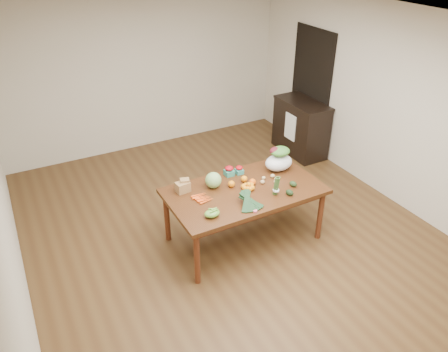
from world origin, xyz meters
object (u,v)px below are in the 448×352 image
cabbage (213,180)px  asparagus_bundle (276,186)px  cabinet (301,127)px  mandarin_cluster (249,186)px  dining_table (244,215)px  salad_bag (279,160)px  paper_bag (183,186)px  kale_bunch (251,201)px

cabbage → asparagus_bundle: 0.77m
cabinet → mandarin_cluster: bearing=-140.9°
dining_table → salad_bag: 0.85m
dining_table → asparagus_bundle: bearing=-46.4°
dining_table → asparagus_bundle: 0.63m
mandarin_cluster → salad_bag: size_ratio=0.48×
cabbage → mandarin_cluster: (0.36, -0.24, -0.05)m
cabinet → cabbage: size_ratio=5.12×
cabinet → salad_bag: size_ratio=2.71×
paper_bag → mandarin_cluster: paper_bag is taller
dining_table → cabinet: (2.13, 1.67, 0.10)m
paper_bag → asparagus_bundle: asparagus_bundle is taller
dining_table → mandarin_cluster: bearing=-18.1°
dining_table → cabbage: (-0.31, 0.23, 0.47)m
dining_table → cabbage: size_ratio=9.48×
dining_table → salad_bag: bearing=18.5°
cabbage → cabinet: bearing=30.7°
salad_bag → paper_bag: bearing=176.0°
cabinet → asparagus_bundle: 2.72m
cabbage → kale_bunch: size_ratio=0.50×
asparagus_bundle → cabbage: bearing=138.7°
asparagus_bundle → salad_bag: salad_bag is taller
paper_bag → mandarin_cluster: (0.73, -0.32, -0.03)m
cabbage → asparagus_bundle: size_ratio=0.80×
kale_bunch → asparagus_bundle: size_ratio=1.60×
dining_table → kale_bunch: (-0.14, -0.36, 0.45)m
dining_table → cabbage: bearing=143.8°
cabbage → asparagus_bundle: bearing=-41.1°
salad_bag → asparagus_bundle: bearing=-126.9°
cabbage → dining_table: bearing=-36.0°
cabinet → cabbage: (-2.44, -1.45, 0.38)m
cabinet → salad_bag: bearing=-135.6°
salad_bag → cabinet: bearing=44.4°
asparagus_bundle → salad_bag: bearing=52.9°
asparagus_bundle → cabinet: bearing=46.2°
cabbage → mandarin_cluster: size_ratio=1.11×
paper_bag → cabinet: bearing=25.9°
cabbage → kale_bunch: (0.17, -0.59, -0.02)m
asparagus_bundle → paper_bag: bearing=148.0°
dining_table → kale_bunch: kale_bunch is taller
cabbage → mandarin_cluster: 0.44m
cabinet → mandarin_cluster: size_ratio=5.67×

